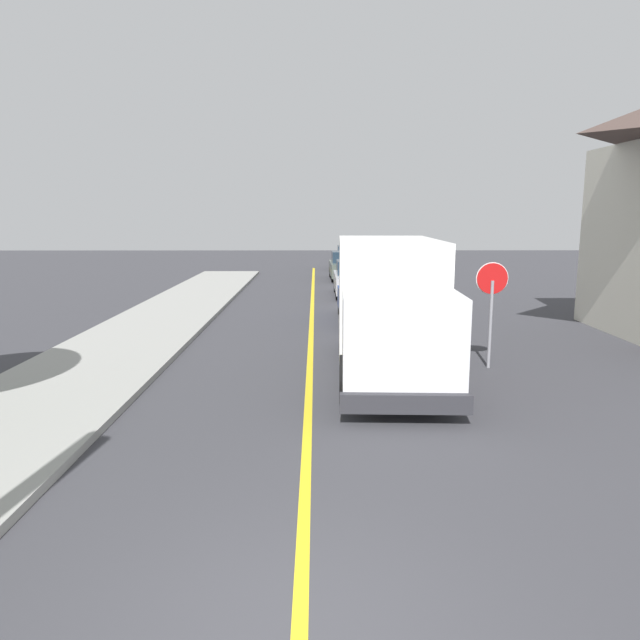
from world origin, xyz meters
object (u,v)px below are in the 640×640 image
parked_car_near (365,299)px  parked_car_mid (354,279)px  parked_car_furthest (349,258)px  parked_car_far (345,266)px  stop_sign (492,295)px  box_truck (389,300)px

parked_car_near → parked_car_mid: bearing=89.8°
parked_car_furthest → parked_car_near: bearing=-91.6°
parked_car_far → stop_sign: bearing=-82.9°
parked_car_near → stop_sign: size_ratio=1.67×
parked_car_furthest → parked_car_mid: bearing=-92.3°
parked_car_far → parked_car_mid: bearing=-89.7°
box_truck → parked_car_far: box_truck is taller
parked_car_far → parked_car_furthest: (0.60, 6.87, 0.00)m
box_truck → stop_sign: 2.59m
parked_car_far → box_truck: bearing=-90.0°
parked_car_mid → parked_car_furthest: 14.07m
box_truck → stop_sign: bearing=6.9°
parked_car_far → parked_car_furthest: bearing=85.0°
parked_car_furthest → box_truck: bearing=-91.2°
parked_car_far → stop_sign: 20.84m
parked_car_furthest → stop_sign: stop_sign is taller
box_truck → parked_car_furthest: 27.85m
parked_car_near → parked_car_far: same height
parked_car_near → parked_car_mid: same height
box_truck → parked_car_mid: 13.81m
parked_car_near → stop_sign: 7.35m
parked_car_mid → parked_car_furthest: size_ratio=1.00×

